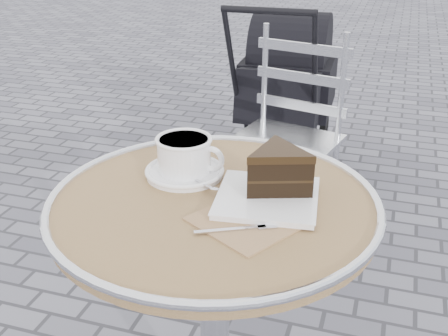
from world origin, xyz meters
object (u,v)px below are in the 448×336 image
(bistro_chair, at_px, (293,115))
(baby_stroller, at_px, (286,93))
(cappuccino_set, at_px, (185,159))
(cafe_table, at_px, (214,263))
(cake_plate_set, at_px, (275,177))

(bistro_chair, xyz_separation_m, baby_stroller, (-0.16, 0.65, -0.12))
(cappuccino_set, bearing_deg, bistro_chair, 88.40)
(baby_stroller, bearing_deg, bistro_chair, -78.51)
(cappuccino_set, xyz_separation_m, baby_stroller, (-0.09, 1.65, -0.35))
(cappuccino_set, height_order, bistro_chair, bistro_chair)
(cafe_table, relative_size, cake_plate_set, 2.16)
(cafe_table, bearing_deg, cappuccino_set, 136.95)
(cafe_table, bearing_deg, baby_stroller, 96.37)
(cafe_table, height_order, cappuccino_set, cappuccino_set)
(cappuccino_set, relative_size, bistro_chair, 0.22)
(cake_plate_set, height_order, bistro_chair, bistro_chair)
(cappuccino_set, distance_m, bistro_chair, 1.03)
(cappuccino_set, bearing_deg, cake_plate_set, -9.98)
(bistro_chair, bearing_deg, cappuccino_set, -80.83)
(bistro_chair, height_order, baby_stroller, baby_stroller)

